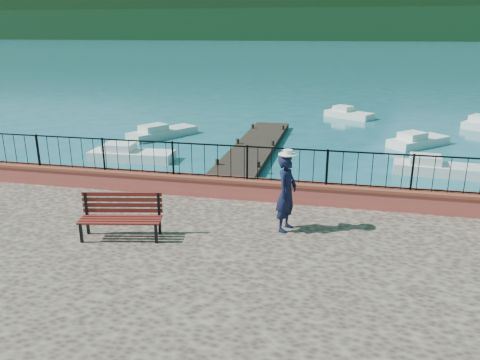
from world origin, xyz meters
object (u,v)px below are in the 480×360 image
at_px(boat_3, 163,130).
at_px(boat_4, 349,112).
at_px(boat_0, 132,152).
at_px(boat_1, 438,165).
at_px(boat_2, 419,138).
at_px(person, 287,193).
at_px(park_bench, 121,225).

relative_size(boat_3, boat_4, 1.25).
relative_size(boat_0, boat_1, 1.10).
bearing_deg(boat_2, person, -153.00).
bearing_deg(boat_3, boat_2, -54.06).
xyz_separation_m(person, boat_1, (5.25, 9.86, -1.74)).
bearing_deg(boat_4, person, -62.42).
xyz_separation_m(boat_0, boat_3, (-0.45, 5.05, 0.00)).
bearing_deg(park_bench, boat_0, 102.56).
xyz_separation_m(boat_0, boat_4, (9.94, 13.59, 0.00)).
distance_m(boat_1, boat_4, 13.41).
bearing_deg(boat_0, boat_4, 50.64).
relative_size(boat_0, boat_4, 1.19).
bearing_deg(boat_0, boat_2, 20.39).
height_order(person, boat_3, person).
bearing_deg(boat_3, boat_4, -18.07).
xyz_separation_m(park_bench, boat_3, (-5.12, 15.51, -1.11)).
xyz_separation_m(boat_1, boat_3, (-14.03, 4.37, 0.00)).
relative_size(park_bench, boat_0, 0.50).
height_order(boat_0, boat_2, same).
height_order(boat_3, boat_4, same).
bearing_deg(boat_2, boat_1, -133.15).
distance_m(boat_2, boat_4, 8.49).
bearing_deg(boat_0, park_bench, -69.07).
bearing_deg(park_bench, boat_1, 39.83).
xyz_separation_m(park_bench, boat_0, (-4.68, 10.46, -1.11)).
xyz_separation_m(park_bench, person, (3.65, 1.28, 0.63)).
xyz_separation_m(park_bench, boat_4, (5.27, 24.05, -1.11)).
xyz_separation_m(boat_0, boat_1, (13.58, 0.68, 0.00)).
distance_m(person, boat_4, 22.90).
bearing_deg(boat_2, boat_0, 159.50).
relative_size(boat_1, boat_3, 0.87).
relative_size(boat_2, boat_4, 1.07).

